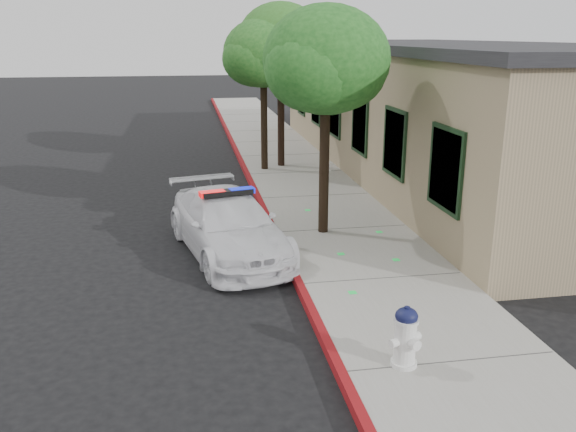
# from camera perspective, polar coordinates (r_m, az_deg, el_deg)

# --- Properties ---
(ground) EXTENTS (120.00, 120.00, 0.00)m
(ground) POSITION_cam_1_polar(r_m,az_deg,el_deg) (10.97, 0.85, -7.23)
(ground) COLOR black
(ground) RESTS_ON ground
(sidewalk) EXTENTS (3.20, 60.00, 0.15)m
(sidewalk) POSITION_cam_1_polar(r_m,az_deg,el_deg) (14.01, 5.05, -1.49)
(sidewalk) COLOR gray
(sidewalk) RESTS_ON ground
(red_curb) EXTENTS (0.14, 60.00, 0.16)m
(red_curb) POSITION_cam_1_polar(r_m,az_deg,el_deg) (13.71, -1.19, -1.82)
(red_curb) COLOR maroon
(red_curb) RESTS_ON ground
(clapboard_building) EXTENTS (7.30, 20.89, 4.24)m
(clapboard_building) POSITION_cam_1_polar(r_m,az_deg,el_deg) (20.82, 14.80, 9.91)
(clapboard_building) COLOR #9C8766
(clapboard_building) RESTS_ON ground
(police_car) EXTENTS (2.76, 4.75, 1.41)m
(police_car) POSITION_cam_1_polar(r_m,az_deg,el_deg) (12.65, -5.75, -0.82)
(police_car) COLOR silver
(police_car) RESTS_ON ground
(fire_hydrant) EXTENTS (0.50, 0.44, 0.88)m
(fire_hydrant) POSITION_cam_1_polar(r_m,az_deg,el_deg) (8.37, 11.18, -11.22)
(fire_hydrant) COLOR white
(fire_hydrant) RESTS_ON sidewalk
(street_tree_near) EXTENTS (2.78, 2.73, 4.99)m
(street_tree_near) POSITION_cam_1_polar(r_m,az_deg,el_deg) (13.07, 3.70, 14.21)
(street_tree_near) COLOR black
(street_tree_near) RESTS_ON sidewalk
(street_tree_mid) EXTENTS (2.99, 2.81, 5.37)m
(street_tree_mid) POSITION_cam_1_polar(r_m,az_deg,el_deg) (20.29, -0.68, 16.17)
(street_tree_mid) COLOR black
(street_tree_mid) RESTS_ON sidewalk
(street_tree_far) EXTENTS (2.77, 2.57, 4.87)m
(street_tree_far) POSITION_cam_1_polar(r_m,az_deg,el_deg) (19.70, -2.29, 14.98)
(street_tree_far) COLOR black
(street_tree_far) RESTS_ON sidewalk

